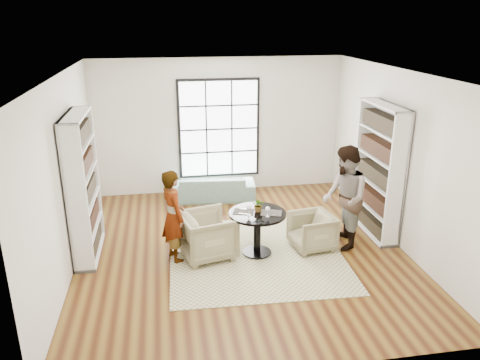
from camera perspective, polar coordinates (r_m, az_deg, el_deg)
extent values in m
plane|color=brown|center=(8.21, 0.16, -8.42)|extent=(6.00, 6.00, 0.00)
plane|color=silver|center=(10.49, -2.61, 6.56)|extent=(5.50, 0.00, 5.50)
plane|color=silver|center=(7.67, -20.51, 0.45)|extent=(0.00, 6.00, 6.00)
plane|color=silver|center=(8.51, 18.77, 2.45)|extent=(0.00, 6.00, 6.00)
plane|color=silver|center=(4.92, 6.14, -9.06)|extent=(5.50, 0.00, 5.50)
plane|color=white|center=(7.30, 0.18, 12.87)|extent=(6.00, 6.00, 0.00)
cube|color=black|center=(10.48, -2.59, 6.27)|extent=(1.82, 0.06, 2.22)
cube|color=white|center=(10.44, -2.56, 6.22)|extent=(1.70, 0.02, 2.10)
cube|color=#C4C093|center=(8.03, 1.97, -9.06)|extent=(2.98, 2.98, 0.01)
cylinder|color=black|center=(8.07, 2.08, -8.80)|extent=(0.49, 0.49, 0.04)
cylinder|color=black|center=(7.91, 2.11, -6.57)|extent=(0.12, 0.12, 0.68)
cylinder|color=black|center=(7.75, 2.14, -4.11)|extent=(0.95, 0.95, 0.04)
imported|color=gray|center=(10.29, -3.38, -0.86)|extent=(1.90, 0.88, 0.54)
imported|color=tan|center=(7.83, -3.95, -6.72)|extent=(1.02, 1.01, 0.77)
imported|color=#C1BE89|center=(8.20, 8.75, -6.20)|extent=(0.79, 0.77, 0.64)
imported|color=gray|center=(7.65, -8.13, -4.36)|extent=(0.54, 0.66, 1.55)
imported|color=gray|center=(8.15, 12.64, -2.15)|extent=(0.79, 0.95, 1.80)
cube|color=#2A2824|center=(7.76, 0.45, -3.88)|extent=(0.40, 0.35, 0.01)
cube|color=#2A2824|center=(7.73, 3.82, -4.02)|extent=(0.40, 0.35, 0.01)
cylinder|color=silver|center=(7.64, 1.08, -4.27)|extent=(0.07, 0.07, 0.01)
cylinder|color=silver|center=(7.62, 1.08, -3.90)|extent=(0.01, 0.01, 0.11)
sphere|color=maroon|center=(7.58, 1.08, -3.34)|extent=(0.08, 0.08, 0.08)
ellipsoid|color=white|center=(7.58, 1.08, -3.34)|extent=(0.08, 0.08, 0.09)
cylinder|color=silver|center=(7.60, 3.37, -4.43)|extent=(0.06, 0.06, 0.01)
cylinder|color=silver|center=(7.58, 3.38, -4.09)|extent=(0.01, 0.01, 0.10)
sphere|color=maroon|center=(7.55, 3.39, -3.55)|extent=(0.08, 0.08, 0.08)
ellipsoid|color=white|center=(7.55, 3.39, -3.55)|extent=(0.08, 0.08, 0.09)
imported|color=gray|center=(7.74, 2.28, -3.07)|extent=(0.25, 0.23, 0.23)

